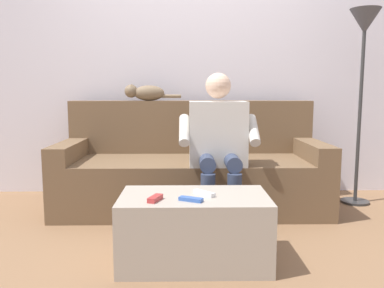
{
  "coord_description": "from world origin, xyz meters",
  "views": [
    {
      "loc": [
        0.05,
        3.15,
        0.97
      ],
      "look_at": [
        0.0,
        0.17,
        0.58
      ],
      "focal_mm": 37.17,
      "sensor_mm": 36.0,
      "label": 1
    }
  ],
  "objects_px": {
    "couch": "(191,171)",
    "remote_blue": "(191,199)",
    "remote_red": "(155,198)",
    "cat_on_backrest": "(145,93)",
    "person_solo_seated": "(218,139)",
    "remote_white": "(204,193)",
    "floor_lamp": "(364,44)",
    "coffee_table": "(194,229)"
  },
  "relations": [
    {
      "from": "remote_white",
      "to": "floor_lamp",
      "type": "height_order",
      "value": "floor_lamp"
    },
    {
      "from": "cat_on_backrest",
      "to": "remote_blue",
      "type": "xyz_separation_m",
      "value": [
        -0.39,
        1.53,
        -0.56
      ]
    },
    {
      "from": "person_solo_seated",
      "to": "cat_on_backrest",
      "type": "xyz_separation_m",
      "value": [
        0.6,
        -0.69,
        0.33
      ]
    },
    {
      "from": "coffee_table",
      "to": "remote_white",
      "type": "distance_m",
      "value": 0.22
    },
    {
      "from": "person_solo_seated",
      "to": "remote_red",
      "type": "xyz_separation_m",
      "value": [
        0.4,
        0.83,
        -0.22
      ]
    },
    {
      "from": "person_solo_seated",
      "to": "floor_lamp",
      "type": "bearing_deg",
      "value": -158.88
    },
    {
      "from": "person_solo_seated",
      "to": "remote_red",
      "type": "distance_m",
      "value": 0.94
    },
    {
      "from": "couch",
      "to": "person_solo_seated",
      "type": "relative_size",
      "value": 1.95
    },
    {
      "from": "couch",
      "to": "remote_blue",
      "type": "relative_size",
      "value": 16.78
    },
    {
      "from": "person_solo_seated",
      "to": "remote_red",
      "type": "relative_size",
      "value": 9.42
    },
    {
      "from": "remote_white",
      "to": "remote_blue",
      "type": "bearing_deg",
      "value": 103.5
    },
    {
      "from": "cat_on_backrest",
      "to": "floor_lamp",
      "type": "xyz_separation_m",
      "value": [
        -1.85,
        0.21,
        0.4
      ]
    },
    {
      "from": "remote_white",
      "to": "remote_red",
      "type": "relative_size",
      "value": 1.21
    },
    {
      "from": "person_solo_seated",
      "to": "coffee_table",
      "type": "bearing_deg",
      "value": 74.99
    },
    {
      "from": "cat_on_backrest",
      "to": "remote_red",
      "type": "xyz_separation_m",
      "value": [
        -0.2,
        1.52,
        -0.55
      ]
    },
    {
      "from": "cat_on_backrest",
      "to": "remote_red",
      "type": "relative_size",
      "value": 4.3
    },
    {
      "from": "remote_white",
      "to": "remote_blue",
      "type": "xyz_separation_m",
      "value": [
        0.08,
        0.12,
        -0.0
      ]
    },
    {
      "from": "person_solo_seated",
      "to": "floor_lamp",
      "type": "relative_size",
      "value": 0.67
    },
    {
      "from": "remote_white",
      "to": "person_solo_seated",
      "type": "bearing_deg",
      "value": -54.46
    },
    {
      "from": "floor_lamp",
      "to": "remote_white",
      "type": "bearing_deg",
      "value": 40.9
    },
    {
      "from": "person_solo_seated",
      "to": "remote_blue",
      "type": "height_order",
      "value": "person_solo_seated"
    },
    {
      "from": "couch",
      "to": "remote_white",
      "type": "height_order",
      "value": "couch"
    },
    {
      "from": "couch",
      "to": "remote_blue",
      "type": "distance_m",
      "value": 1.26
    },
    {
      "from": "cat_on_backrest",
      "to": "floor_lamp",
      "type": "distance_m",
      "value": 1.91
    },
    {
      "from": "remote_red",
      "to": "couch",
      "type": "bearing_deg",
      "value": 10.65
    },
    {
      "from": "person_solo_seated",
      "to": "floor_lamp",
      "type": "height_order",
      "value": "floor_lamp"
    },
    {
      "from": "cat_on_backrest",
      "to": "remote_red",
      "type": "distance_m",
      "value": 1.63
    },
    {
      "from": "couch",
      "to": "remote_blue",
      "type": "height_order",
      "value": "couch"
    },
    {
      "from": "remote_red",
      "to": "coffee_table",
      "type": "bearing_deg",
      "value": -42.31
    },
    {
      "from": "floor_lamp",
      "to": "couch",
      "type": "bearing_deg",
      "value": 2.6
    },
    {
      "from": "remote_white",
      "to": "floor_lamp",
      "type": "xyz_separation_m",
      "value": [
        -1.38,
        -1.2,
        0.96
      ]
    },
    {
      "from": "remote_blue",
      "to": "remote_red",
      "type": "xyz_separation_m",
      "value": [
        0.19,
        -0.01,
        0.0
      ]
    },
    {
      "from": "coffee_table",
      "to": "remote_red",
      "type": "height_order",
      "value": "remote_red"
    },
    {
      "from": "person_solo_seated",
      "to": "remote_white",
      "type": "relative_size",
      "value": 7.8
    },
    {
      "from": "remote_white",
      "to": "remote_red",
      "type": "xyz_separation_m",
      "value": [
        0.27,
        0.11,
        0.0
      ]
    },
    {
      "from": "cat_on_backrest",
      "to": "remote_blue",
      "type": "relative_size",
      "value": 3.93
    },
    {
      "from": "person_solo_seated",
      "to": "remote_white",
      "type": "bearing_deg",
      "value": 79.23
    },
    {
      "from": "person_solo_seated",
      "to": "remote_blue",
      "type": "distance_m",
      "value": 0.89
    },
    {
      "from": "couch",
      "to": "person_solo_seated",
      "type": "bearing_deg",
      "value": 114.75
    },
    {
      "from": "couch",
      "to": "floor_lamp",
      "type": "distance_m",
      "value": 1.79
    },
    {
      "from": "remote_blue",
      "to": "remote_red",
      "type": "height_order",
      "value": "remote_red"
    },
    {
      "from": "cat_on_backrest",
      "to": "remote_white",
      "type": "xyz_separation_m",
      "value": [
        -0.47,
        1.41,
        -0.56
      ]
    }
  ]
}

